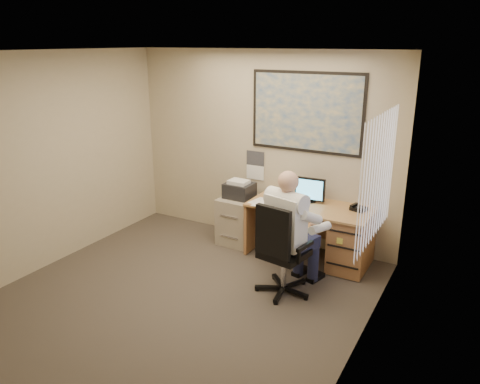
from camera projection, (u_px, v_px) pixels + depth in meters
The scene contains 8 objects.
room_shell at pixel (164, 190), 4.76m from camera, with size 4.00×4.50×2.70m.
desk at pixel (334, 232), 6.05m from camera, with size 1.60×0.97×1.07m.
world_map at pixel (306, 112), 6.15m from camera, with size 1.56×0.03×1.06m, color #1E4C93.
wall_calendar at pixel (255, 165), 6.75m from camera, with size 0.28×0.01×0.42m, color white.
window_blinds at pixel (379, 178), 4.46m from camera, with size 0.06×1.40×1.30m, color beige, non-canonical shape.
filing_cabinet at pixel (239, 215), 6.73m from camera, with size 0.50×0.59×0.93m.
office_chair at pixel (283, 268), 5.34m from camera, with size 0.76×0.76×1.11m.
person at pixel (286, 233), 5.29m from camera, with size 0.62×0.88×1.45m, color white, non-canonical shape.
Camera 1 is at (2.88, -3.59, 2.80)m, focal length 35.00 mm.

